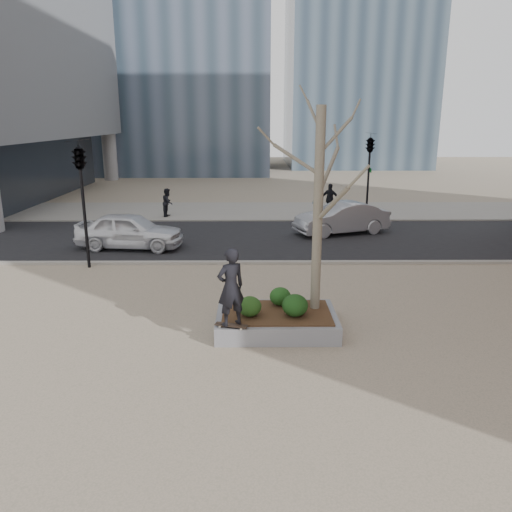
{
  "coord_description": "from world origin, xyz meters",
  "views": [
    {
      "loc": [
        0.4,
        -11.7,
        5.16
      ],
      "look_at": [
        0.5,
        2.0,
        1.4
      ],
      "focal_mm": 35.0,
      "sensor_mm": 36.0,
      "label": 1
    }
  ],
  "objects_px": {
    "skateboarder": "(231,287)",
    "police_car": "(130,231)",
    "skateboard": "(231,326)",
    "planter": "(276,322)"
  },
  "relations": [
    {
      "from": "planter",
      "to": "skateboarder",
      "type": "height_order",
      "value": "skateboarder"
    },
    {
      "from": "planter",
      "to": "skateboarder",
      "type": "distance_m",
      "value": 1.87
    },
    {
      "from": "planter",
      "to": "skateboard",
      "type": "xyz_separation_m",
      "value": [
        -1.1,
        -0.88,
        0.26
      ]
    },
    {
      "from": "planter",
      "to": "skateboard",
      "type": "relative_size",
      "value": 3.85
    },
    {
      "from": "police_car",
      "to": "skateboard",
      "type": "bearing_deg",
      "value": -147.24
    },
    {
      "from": "police_car",
      "to": "planter",
      "type": "bearing_deg",
      "value": -139.38
    },
    {
      "from": "skateboarder",
      "to": "police_car",
      "type": "height_order",
      "value": "skateboarder"
    },
    {
      "from": "planter",
      "to": "skateboard",
      "type": "height_order",
      "value": "skateboard"
    },
    {
      "from": "skateboarder",
      "to": "skateboard",
      "type": "bearing_deg",
      "value": 180.0
    },
    {
      "from": "skateboarder",
      "to": "police_car",
      "type": "relative_size",
      "value": 0.43
    }
  ]
}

